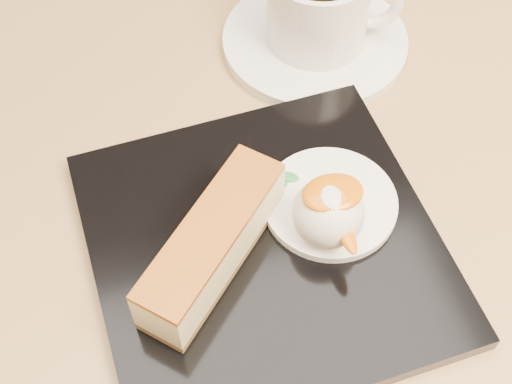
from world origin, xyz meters
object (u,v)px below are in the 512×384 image
object	(u,v)px
cheesecake	(213,244)
coffee_cup	(321,4)
dessert_plate	(264,246)
saucer	(315,41)
ice_cream_scoop	(328,213)
table	(180,280)

from	to	relation	value
cheesecake	coffee_cup	size ratio (longest dim) A/B	1.07
dessert_plate	saucer	distance (m)	0.20
dessert_plate	cheesecake	size ratio (longest dim) A/B	1.95
ice_cream_scoop	coffee_cup	world-z (taller)	coffee_cup
saucer	coffee_cup	xyz separation A→B (m)	(0.00, -0.00, 0.04)
dessert_plate	saucer	xyz separation A→B (m)	(0.09, 0.17, -0.00)
cheesecake	coffee_cup	world-z (taller)	coffee_cup
ice_cream_scoop	coffee_cup	bearing A→B (deg)	72.54
dessert_plate	coffee_cup	xyz separation A→B (m)	(0.10, 0.17, 0.04)
cheesecake	coffee_cup	xyz separation A→B (m)	(0.13, 0.18, 0.01)
table	dessert_plate	xyz separation A→B (m)	(0.05, -0.08, 0.16)
ice_cream_scoop	dessert_plate	bearing A→B (deg)	172.87
dessert_plate	saucer	world-z (taller)	dessert_plate
dessert_plate	ice_cream_scoop	size ratio (longest dim) A/B	4.79
cheesecake	ice_cream_scoop	bearing A→B (deg)	-44.60
cheesecake	table	bearing A→B (deg)	57.79
dessert_plate	ice_cream_scoop	xyz separation A→B (m)	(0.04, -0.01, 0.03)
cheesecake	coffee_cup	bearing A→B (deg)	9.17
table	dessert_plate	bearing A→B (deg)	-55.86
table	ice_cream_scoop	bearing A→B (deg)	-41.88
saucer	table	bearing A→B (deg)	-146.98
ice_cream_scoop	coffee_cup	xyz separation A→B (m)	(0.06, 0.18, 0.01)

